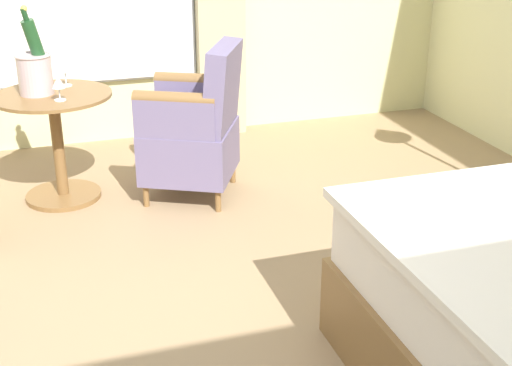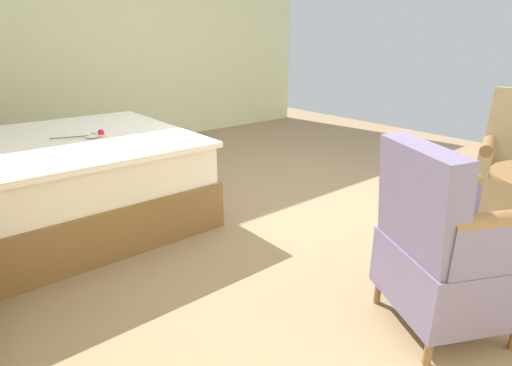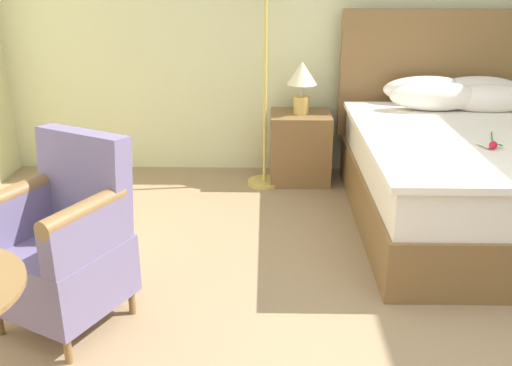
% 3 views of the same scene
% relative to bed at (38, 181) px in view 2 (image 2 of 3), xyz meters
% --- Properties ---
extents(ground_plane, '(7.32, 7.32, 0.00)m').
position_rel_bed_xyz_m(ground_plane, '(-0.74, -1.72, -0.39)').
color(ground_plane, '#9B7D5B').
extents(wall_far_side, '(0.12, 5.72, 3.09)m').
position_rel_bed_xyz_m(wall_far_side, '(2.22, -1.72, 1.16)').
color(wall_far_side, beige).
rests_on(wall_far_side, ground).
extents(bed, '(1.72, 2.06, 1.37)m').
position_rel_bed_xyz_m(bed, '(0.00, 0.00, 0.00)').
color(bed, brown).
rests_on(bed, ground).
extents(armchair_by_window, '(0.72, 0.74, 0.96)m').
position_rel_bed_xyz_m(armchair_by_window, '(-2.43, -1.25, 0.05)').
color(armchair_by_window, brown).
rests_on(armchair_by_window, ground).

